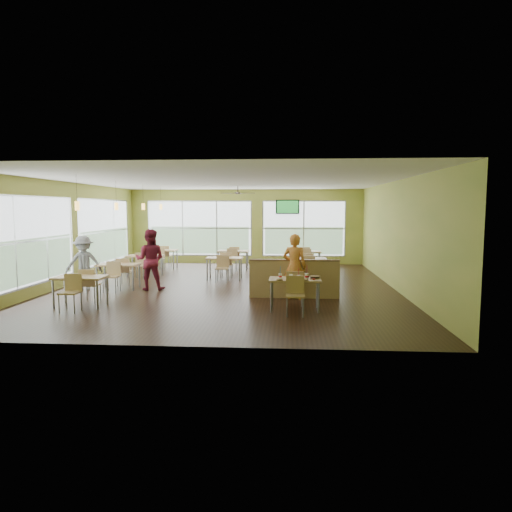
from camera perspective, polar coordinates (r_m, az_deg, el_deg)
name	(u,v)px	position (r m, az deg, el deg)	size (l,w,h in m)	color
room	(227,235)	(13.76, -3.62, 2.67)	(12.00, 12.04, 3.20)	black
window_bays	(168,233)	(17.30, -10.99, 2.84)	(9.24, 10.24, 2.38)	white
main_table	(295,284)	(10.76, 4.89, -3.46)	(1.22, 1.52, 0.87)	tan
half_wall_divider	(294,279)	(12.21, 4.79, -2.84)	(2.40, 0.14, 1.04)	tan
dining_tables	(204,260)	(15.69, -6.57, -0.50)	(6.92, 8.72, 0.87)	tan
pendant_lights	(130,206)	(15.15, -15.45, 6.00)	(0.11, 7.31, 0.86)	#2D2119
ceiling_fan	(238,193)	(16.72, -2.28, 7.88)	(1.25, 1.25, 0.29)	#2D2119
tv_backwall	(287,207)	(19.51, 3.96, 6.14)	(1.00, 0.07, 0.60)	black
man_plaid	(294,267)	(12.00, 4.83, -1.35)	(0.63, 0.42, 1.73)	#D75417
patron_maroon	(150,260)	(13.71, -13.11, -0.45)	(0.87, 0.68, 1.79)	maroon
patron_grey	(84,263)	(14.26, -20.72, -0.82)	(1.03, 0.59, 1.60)	slate
cup_blue	(280,276)	(10.68, 3.05, -2.52)	(0.09, 0.09, 0.32)	white
cup_yellow	(291,277)	(10.64, 4.41, -2.59)	(0.08, 0.08, 0.30)	white
cup_red_near	(299,277)	(10.55, 5.35, -2.66)	(0.08, 0.08, 0.30)	white
cup_red_far	(307,276)	(10.63, 6.38, -2.52)	(0.11, 0.11, 0.38)	white
food_basket	(315,277)	(10.82, 7.38, -2.62)	(0.26, 0.26, 0.06)	black
ketchup_cup	(314,279)	(10.64, 7.23, -2.88)	(0.06, 0.06, 0.03)	#A10909
wrapper_left	(280,280)	(10.45, 2.97, -2.96)	(0.17, 0.15, 0.04)	#A1834E
wrapper_mid	(299,277)	(10.77, 5.38, -2.69)	(0.19, 0.17, 0.05)	#A1834E
wrapper_right	(306,280)	(10.47, 6.21, -2.99)	(0.14, 0.12, 0.03)	#A1834E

